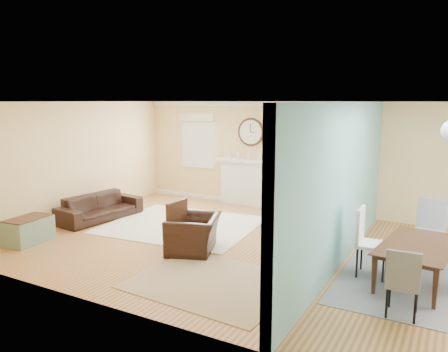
{
  "coord_description": "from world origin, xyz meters",
  "views": [
    {
      "loc": [
        3.15,
        -6.88,
        2.62
      ],
      "look_at": [
        -0.8,
        0.3,
        1.2
      ],
      "focal_mm": 35.0,
      "sensor_mm": 36.0,
      "label": 1
    }
  ],
  "objects": [
    {
      "name": "eames_chair",
      "position": [
        -0.86,
        -0.7,
        0.32
      ],
      "size": [
        1.14,
        1.22,
        0.64
      ],
      "primitive_type": "imported",
      "rotation": [
        0.0,
        0.0,
        -1.22
      ],
      "color": "black",
      "rests_on": "floor"
    },
    {
      "name": "garden_stool",
      "position": [
        1.11,
        0.36,
        0.23
      ],
      "size": [
        0.32,
        0.32,
        0.47
      ],
      "primitive_type": "cylinder",
      "color": "white",
      "rests_on": "floor"
    },
    {
      "name": "ceiling",
      "position": [
        0.0,
        0.0,
        2.6
      ],
      "size": [
        9.0,
        6.0,
        0.02
      ],
      "primitive_type": "cube",
      "color": "white",
      "rests_on": "wall_back"
    },
    {
      "name": "fireplace",
      "position": [
        -1.5,
        2.88,
        0.6
      ],
      "size": [
        1.7,
        0.3,
        1.17
      ],
      "color": "white",
      "rests_on": "ground"
    },
    {
      "name": "dining_chair_n",
      "position": [
        2.78,
        0.75,
        0.6
      ],
      "size": [
        0.48,
        0.48,
        1.02
      ],
      "color": "slate",
      "rests_on": "floor"
    },
    {
      "name": "rug_cream",
      "position": [
        -1.95,
        0.54,
        0.01
      ],
      "size": [
        3.26,
        2.89,
        0.02
      ],
      "primitive_type": "cube",
      "rotation": [
        0.0,
        0.0,
        0.08
      ],
      "color": "beige",
      "rests_on": "floor"
    },
    {
      "name": "credenza",
      "position": [
        1.12,
        1.23,
        0.4
      ],
      "size": [
        0.53,
        1.57,
        0.8
      ],
      "color": "olive",
      "rests_on": "floor"
    },
    {
      "name": "wall_left",
      "position": [
        -4.5,
        0.0,
        1.3
      ],
      "size": [
        0.02,
        6.0,
        2.6
      ],
      "primitive_type": "cube",
      "color": "#DEBA77",
      "rests_on": "ground"
    },
    {
      "name": "wall_clock",
      "position": [
        -1.5,
        2.97,
        1.85
      ],
      "size": [
        0.7,
        0.07,
        0.7
      ],
      "color": "#412314",
      "rests_on": "wall_back"
    },
    {
      "name": "potted_plant",
      "position": [
        1.11,
        0.36,
        0.66
      ],
      "size": [
        0.47,
        0.47,
        0.4
      ],
      "primitive_type": "imported",
      "rotation": [
        0.0,
        0.0,
        3.89
      ],
      "color": "#337F33",
      "rests_on": "garden_stool"
    },
    {
      "name": "window_left",
      "position": [
        -3.05,
        2.95,
        1.66
      ],
      "size": [
        1.05,
        0.13,
        1.42
      ],
      "color": "white",
      "rests_on": "wall_back"
    },
    {
      "name": "partition",
      "position": [
        1.51,
        0.28,
        1.36
      ],
      "size": [
        0.17,
        6.0,
        2.6
      ],
      "color": "#DEBA77",
      "rests_on": "ground"
    },
    {
      "name": "dining_chair_w",
      "position": [
        2.09,
        -0.34,
        0.61
      ],
      "size": [
        0.47,
        0.47,
        1.04
      ],
      "color": "white",
      "rests_on": "floor"
    },
    {
      "name": "dining_table",
      "position": [
        2.74,
        -0.28,
        0.29
      ],
      "size": [
        1.13,
        1.77,
        0.59
      ],
      "primitive_type": "imported",
      "rotation": [
        0.0,
        0.0,
        1.45
      ],
      "color": "#412314",
      "rests_on": "floor"
    },
    {
      "name": "rug_grey",
      "position": [
        2.74,
        -0.28,
        0.01
      ],
      "size": [
        2.17,
        2.71,
        0.01
      ],
      "primitive_type": "cube",
      "color": "slate",
      "rests_on": "floor"
    },
    {
      "name": "tv",
      "position": [
        1.1,
        1.23,
        1.11
      ],
      "size": [
        0.27,
        1.1,
        0.63
      ],
      "primitive_type": "imported",
      "rotation": [
        0.0,
        0.0,
        1.45
      ],
      "color": "black",
      "rests_on": "credenza"
    },
    {
      "name": "green_chair",
      "position": [
        0.04,
        1.99,
        0.34
      ],
      "size": [
        0.98,
        0.98,
        0.67
      ],
      "primitive_type": "imported",
      "rotation": [
        0.0,
        0.0,
        2.68
      ],
      "color": "#0D6D3C",
      "rests_on": "floor"
    },
    {
      "name": "trunk",
      "position": [
        -3.8,
        -1.79,
        0.24
      ],
      "size": [
        0.59,
        0.88,
        0.48
      ],
      "color": "#5E745C",
      "rests_on": "floor"
    },
    {
      "name": "floor",
      "position": [
        0.0,
        0.0,
        0.0
      ],
      "size": [
        9.0,
        9.0,
        0.0
      ],
      "primitive_type": "plane",
      "color": "#935722",
      "rests_on": "ground"
    },
    {
      "name": "rug_jute",
      "position": [
        0.11,
        -1.69,
        0.01
      ],
      "size": [
        2.37,
        1.98,
        0.01
      ],
      "primitive_type": "cube",
      "rotation": [
        0.0,
        0.0,
        -0.06
      ],
      "color": "tan",
      "rests_on": "floor"
    },
    {
      "name": "dining_chair_s",
      "position": [
        2.65,
        -1.44,
        0.52
      ],
      "size": [
        0.4,
        0.4,
        0.88
      ],
      "color": "slate",
      "rests_on": "floor"
    },
    {
      "name": "sofa",
      "position": [
        -3.83,
        0.07,
        0.28
      ],
      "size": [
        0.95,
        1.99,
        0.56
      ],
      "primitive_type": "imported",
      "rotation": [
        0.0,
        0.0,
        1.46
      ],
      "color": "black",
      "rests_on": "floor"
    },
    {
      "name": "wall_front",
      "position": [
        0.0,
        -3.0,
        1.3
      ],
      "size": [
        9.0,
        0.02,
        2.6
      ],
      "primitive_type": "cube",
      "color": "#DEBA77",
      "rests_on": "ground"
    },
    {
      "name": "wall_back",
      "position": [
        0.0,
        3.0,
        1.3
      ],
      "size": [
        9.0,
        0.02,
        2.6
      ],
      "primitive_type": "cube",
      "color": "#DEBA77",
      "rests_on": "ground"
    },
    {
      "name": "window_right",
      "position": [
        0.05,
        2.95,
        1.66
      ],
      "size": [
        1.05,
        0.13,
        1.42
      ],
      "color": "white",
      "rests_on": "wall_back"
    }
  ]
}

